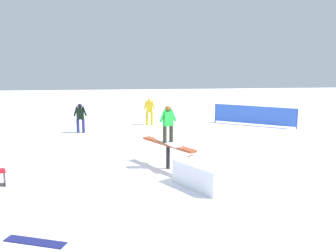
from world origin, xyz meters
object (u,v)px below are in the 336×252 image
object	(u,v)px
bystander_yellow	(149,110)
main_rider_on_rail	(168,125)
bystander_black	(80,117)
loose_snowboard_navy	(35,242)
rail_feature	(168,147)

from	to	relation	value
bystander_yellow	main_rider_on_rail	bearing A→B (deg)	-85.68
bystander_yellow	bystander_black	bearing A→B (deg)	-151.06
bystander_yellow	loose_snowboard_navy	xyz separation A→B (m)	(-13.13, 3.10, -0.84)
bystander_yellow	rail_feature	bearing A→B (deg)	-85.68
bystander_black	bystander_yellow	xyz separation A→B (m)	(1.76, -3.58, 0.02)
rail_feature	main_rider_on_rail	bearing A→B (deg)	0.00
main_rider_on_rail	bystander_black	xyz separation A→B (m)	(6.47, 3.80, -0.71)
main_rider_on_rail	bystander_yellow	xyz separation A→B (m)	(8.23, 0.23, -0.70)
bystander_black	bystander_yellow	size ratio (longest dim) A/B	0.98
rail_feature	bystander_yellow	bearing A→B (deg)	-30.81
rail_feature	loose_snowboard_navy	size ratio (longest dim) A/B	1.73
loose_snowboard_navy	main_rider_on_rail	bearing A→B (deg)	75.97
rail_feature	bystander_yellow	xyz separation A→B (m)	(8.23, 0.23, 0.07)
main_rider_on_rail	loose_snowboard_navy	bearing A→B (deg)	123.11
rail_feature	bystander_yellow	distance (m)	8.23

